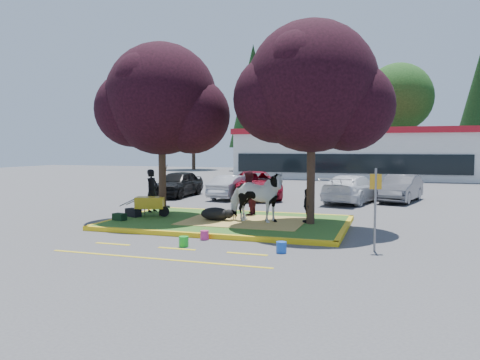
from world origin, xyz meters
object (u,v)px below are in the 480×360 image
(handler, at_px, (152,190))
(bucket_blue, at_px, (281,247))
(cow, at_px, (256,197))
(wheelbarrow, at_px, (150,203))
(calf, at_px, (215,214))
(bucket_pink, at_px, (205,235))
(bucket_green, at_px, (184,242))
(sign_post, at_px, (375,201))
(car_black, at_px, (178,184))
(car_silver, at_px, (234,187))

(handler, height_order, bucket_blue, handler)
(cow, xyz_separation_m, wheelbarrow, (-4.21, 0.22, -0.38))
(calf, height_order, wheelbarrow, wheelbarrow)
(bucket_pink, bearing_deg, bucket_green, -98.86)
(cow, relative_size, bucket_green, 7.24)
(bucket_green, xyz_separation_m, bucket_pink, (0.17, 1.10, -0.01))
(handler, relative_size, sign_post, 0.78)
(bucket_pink, relative_size, car_black, 0.06)
(bucket_pink, bearing_deg, calf, 104.27)
(calf, xyz_separation_m, car_black, (-5.41, 8.23, 0.34))
(bucket_green, distance_m, bucket_blue, 2.74)
(sign_post, height_order, bucket_pink, sign_post)
(calf, xyz_separation_m, sign_post, (5.54, -2.69, 0.95))
(calf, relative_size, bucket_blue, 3.71)
(handler, bearing_deg, car_silver, -1.72)
(bucket_green, bearing_deg, bucket_pink, 81.14)
(bucket_pink, height_order, car_black, car_black)
(handler, height_order, bucket_green, handler)
(calf, xyz_separation_m, wheelbarrow, (-2.72, 0.24, 0.26))
(calf, relative_size, car_black, 0.25)
(car_black, bearing_deg, car_silver, -0.35)
(sign_post, distance_m, bucket_green, 5.29)
(calf, height_order, bucket_pink, calf)
(car_silver, bearing_deg, car_black, 8.71)
(sign_post, height_order, car_black, sign_post)
(wheelbarrow, bearing_deg, cow, -20.43)
(cow, height_order, car_silver, cow)
(car_silver, bearing_deg, bucket_blue, 122.48)
(wheelbarrow, bearing_deg, bucket_pink, -57.84)
(bucket_pink, xyz_separation_m, bucket_blue, (2.57, -0.99, 0.01))
(sign_post, bearing_deg, calf, 137.56)
(car_silver, bearing_deg, calf, 112.63)
(sign_post, relative_size, car_silver, 0.58)
(sign_post, distance_m, car_silver, 13.39)
(sign_post, distance_m, bucket_pink, 5.01)
(bucket_blue, bearing_deg, cow, 115.56)
(wheelbarrow, xyz_separation_m, car_silver, (0.59, 8.02, -0.02))
(handler, relative_size, wheelbarrow, 0.90)
(bucket_green, bearing_deg, calf, 97.63)
(bucket_green, bearing_deg, car_black, 116.27)
(handler, distance_m, sign_post, 9.71)
(wheelbarrow, xyz_separation_m, bucket_pink, (3.39, -2.89, -0.51))
(wheelbarrow, height_order, sign_post, sign_post)
(cow, bearing_deg, bucket_green, 169.68)
(calf, relative_size, handler, 0.63)
(wheelbarrow, distance_m, bucket_blue, 7.13)
(bucket_green, relative_size, car_silver, 0.08)
(sign_post, relative_size, bucket_pink, 8.08)
(bucket_green, height_order, car_black, car_black)
(sign_post, xyz_separation_m, bucket_pink, (-4.87, 0.04, -1.20))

